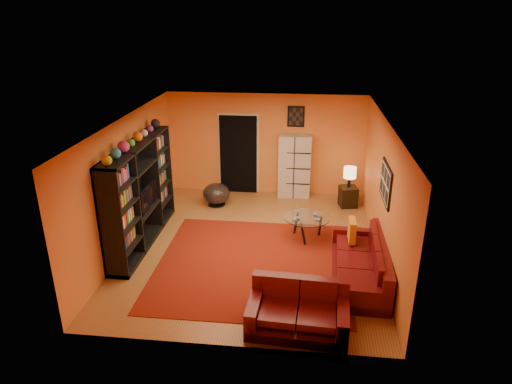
# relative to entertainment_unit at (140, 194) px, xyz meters

# --- Properties ---
(floor) EXTENTS (6.00, 6.00, 0.00)m
(floor) POSITION_rel_entertainment_unit_xyz_m (2.27, 0.00, -1.05)
(floor) COLOR brown
(floor) RESTS_ON ground
(ceiling) EXTENTS (6.00, 6.00, 0.00)m
(ceiling) POSITION_rel_entertainment_unit_xyz_m (2.27, 0.00, 1.55)
(ceiling) COLOR white
(ceiling) RESTS_ON wall_back
(wall_back) EXTENTS (6.00, 0.00, 6.00)m
(wall_back) POSITION_rel_entertainment_unit_xyz_m (2.27, 3.00, 0.25)
(wall_back) COLOR orange
(wall_back) RESTS_ON floor
(wall_front) EXTENTS (6.00, 0.00, 6.00)m
(wall_front) POSITION_rel_entertainment_unit_xyz_m (2.27, -3.00, 0.25)
(wall_front) COLOR orange
(wall_front) RESTS_ON floor
(wall_left) EXTENTS (0.00, 6.00, 6.00)m
(wall_left) POSITION_rel_entertainment_unit_xyz_m (-0.23, 0.00, 0.25)
(wall_left) COLOR orange
(wall_left) RESTS_ON floor
(wall_right) EXTENTS (0.00, 6.00, 6.00)m
(wall_right) POSITION_rel_entertainment_unit_xyz_m (4.78, 0.00, 0.25)
(wall_right) COLOR orange
(wall_right) RESTS_ON floor
(rug) EXTENTS (3.60, 3.60, 0.01)m
(rug) POSITION_rel_entertainment_unit_xyz_m (2.38, -0.70, -1.04)
(rug) COLOR #61140B
(rug) RESTS_ON floor
(doorway) EXTENTS (0.95, 0.10, 2.04)m
(doorway) POSITION_rel_entertainment_unit_xyz_m (1.57, 2.96, -0.03)
(doorway) COLOR black
(doorway) RESTS_ON floor
(wall_art_right) EXTENTS (0.03, 1.00, 0.70)m
(wall_art_right) POSITION_rel_entertainment_unit_xyz_m (4.75, -0.30, 0.55)
(wall_art_right) COLOR black
(wall_art_right) RESTS_ON wall_right
(wall_art_back) EXTENTS (0.42, 0.03, 0.52)m
(wall_art_back) POSITION_rel_entertainment_unit_xyz_m (3.02, 2.98, 1.00)
(wall_art_back) COLOR black
(wall_art_back) RESTS_ON wall_back
(entertainment_unit) EXTENTS (0.45, 3.00, 2.10)m
(entertainment_unit) POSITION_rel_entertainment_unit_xyz_m (0.00, 0.00, 0.00)
(entertainment_unit) COLOR black
(entertainment_unit) RESTS_ON floor
(tv) EXTENTS (0.87, 0.11, 0.50)m
(tv) POSITION_rel_entertainment_unit_xyz_m (0.05, 0.06, -0.08)
(tv) COLOR black
(tv) RESTS_ON entertainment_unit
(sofa) EXTENTS (1.04, 2.32, 0.85)m
(sofa) POSITION_rel_entertainment_unit_xyz_m (4.41, -0.97, -0.77)
(sofa) COLOR #4C0A0E
(sofa) RESTS_ON rug
(loveseat) EXTENTS (1.56, 0.99, 0.85)m
(loveseat) POSITION_rel_entertainment_unit_xyz_m (3.27, -2.42, -0.77)
(loveseat) COLOR #4C0A0E
(loveseat) RESTS_ON rug
(throw_pillow) EXTENTS (0.12, 0.42, 0.42)m
(throw_pillow) POSITION_rel_entertainment_unit_xyz_m (4.22, -0.32, -0.42)
(throw_pillow) COLOR orange
(throw_pillow) RESTS_ON sofa
(coffee_table) EXTENTS (0.97, 0.97, 0.48)m
(coffee_table) POSITION_rel_entertainment_unit_xyz_m (3.37, 0.48, -0.61)
(coffee_table) COLOR silver
(coffee_table) RESTS_ON floor
(storage_cabinet) EXTENTS (0.83, 0.40, 1.62)m
(storage_cabinet) POSITION_rel_entertainment_unit_xyz_m (3.03, 2.80, -0.24)
(storage_cabinet) COLOR beige
(storage_cabinet) RESTS_ON floor
(bowl_chair) EXTENTS (0.67, 0.67, 0.55)m
(bowl_chair) POSITION_rel_entertainment_unit_xyz_m (1.15, 2.01, -0.75)
(bowl_chair) COLOR black
(bowl_chair) RESTS_ON floor
(side_table) EXTENTS (0.47, 0.47, 0.50)m
(side_table) POSITION_rel_entertainment_unit_xyz_m (4.38, 2.29, -0.80)
(side_table) COLOR black
(side_table) RESTS_ON floor
(table_lamp) EXTENTS (0.30, 0.30, 0.51)m
(table_lamp) POSITION_rel_entertainment_unit_xyz_m (4.38, 2.29, -0.19)
(table_lamp) COLOR black
(table_lamp) RESTS_ON side_table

